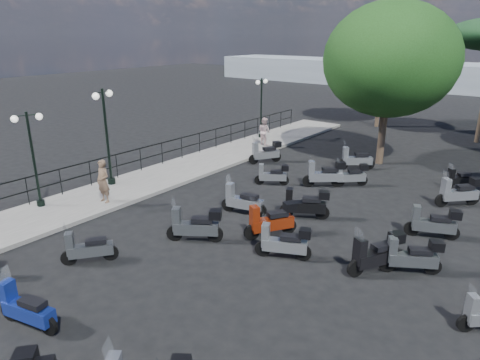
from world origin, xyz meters
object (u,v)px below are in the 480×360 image
Objects in this scene: pine_2 at (385,41)px; scooter_15 at (325,174)px; lamp_post_2 at (261,104)px; scooter_10 at (350,175)px; scooter_22 at (459,179)px; broadleaf_tree at (390,60)px; scooter_20 at (433,223)px; lamp_post_1 at (106,131)px; scooter_9 at (305,205)px; scooter_21 at (459,193)px; scooter_25 at (412,257)px; scooter_19 at (376,254)px; scooter_2 at (88,249)px; scooter_5 at (265,153)px; scooter_16 at (356,160)px; scooter_14 at (284,243)px; scooter_7 at (26,309)px; scooter_3 at (243,201)px; scooter_13 at (271,221)px; pedestrian_far at (264,131)px; scooter_8 at (195,226)px; woman at (103,181)px; scooter_4 at (272,175)px.

scooter_15 is at bearing -77.96° from pine_2.
scooter_10 is (8.12, -4.72, -1.75)m from lamp_post_2.
lamp_post_2 is 12.26m from scooter_22.
scooter_20 is at bearing -58.16° from broadleaf_tree.
scooter_9 is (8.36, 2.23, -1.95)m from lamp_post_1.
scooter_21 is 1.21× the size of scooter_22.
scooter_19 is at bearing 92.51° from scooter_25.
scooter_2 is 0.84× the size of scooter_5.
scooter_20 is 0.21× the size of broadleaf_tree.
scooter_22 is at bearing -125.70° from scooter_16.
scooter_15 is at bearing 15.23° from scooter_25.
scooter_7 is at bearing 129.96° from scooter_14.
scooter_19 reaches higher than scooter_20.
scooter_16 is (4.13, 1.80, -0.04)m from scooter_5.
scooter_20 is 3.50m from scooter_21.
scooter_7 is at bearing -72.09° from lamp_post_2.
lamp_post_2 is 2.06× the size of scooter_3.
scooter_13 is (0.01, -6.22, 0.07)m from scooter_10.
scooter_25 reaches higher than scooter_22.
pine_2 is (-7.37, 19.30, 5.30)m from scooter_19.
pedestrian_far is at bearing -38.45° from scooter_2.
scooter_21 is at bearing -36.97° from scooter_7.
pine_2 is (-8.04, 16.10, 5.33)m from scooter_20.
broadleaf_tree is at bearing -39.88° from scooter_19.
scooter_8 is at bearing 123.28° from scooter_9.
scooter_10 is (1.87, 5.32, -0.01)m from scooter_3.
lamp_post_1 is at bearing 83.05° from scooter_20.
scooter_7 is (3.14, -14.11, -0.06)m from scooter_5.
scooter_9 is 1.00× the size of scooter_20.
scooter_3 is at bearing 87.41° from scooter_9.
scooter_13 is 1.08× the size of scooter_25.
scooter_16 is at bearing -38.76° from scooter_8.
scooter_8 is (5.13, -11.26, -0.40)m from pedestrian_far.
lamp_post_2 is 2.17× the size of woman.
scooter_13 reaches higher than scooter_25.
scooter_21 is (3.15, 7.64, 0.04)m from scooter_14.
scooter_5 is at bearing 45.60° from lamp_post_1.
scooter_16 is 5.02m from broadleaf_tree.
scooter_5 is 1.05× the size of scooter_25.
scooter_13 is (6.63, 1.73, -0.44)m from woman.
scooter_25 is at bearing -103.35° from scooter_8.
scooter_4 is 3.74m from scooter_9.
scooter_19 is (6.82, 4.66, 0.10)m from scooter_2.
pedestrian_far is (1.27, -1.46, -1.28)m from lamp_post_2.
scooter_21 is (6.13, 5.76, 0.05)m from scooter_3.
scooter_2 is 0.93× the size of scooter_21.
scooter_2 is 0.82× the size of scooter_13.
scooter_19 reaches higher than scooter_7.
scooter_16 reaches higher than scooter_22.
scooter_7 is 18.35m from broadleaf_tree.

